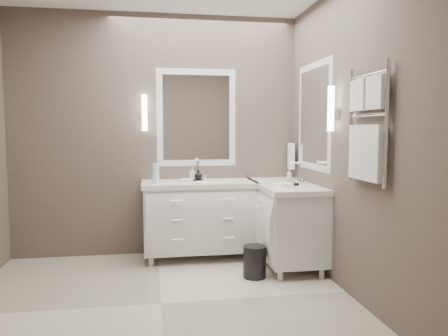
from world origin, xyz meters
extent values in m
cube|color=beige|center=(0.00, 0.00, -0.01)|extent=(3.20, 3.00, 0.01)
cube|color=#514741|center=(0.00, 1.50, 1.35)|extent=(3.20, 0.01, 2.70)
cube|color=#514741|center=(0.00, -1.50, 1.35)|extent=(3.20, 0.01, 2.70)
cube|color=#514741|center=(1.60, 0.00, 1.35)|extent=(0.01, 3.00, 2.70)
cube|color=white|center=(0.45, 1.23, 0.45)|extent=(1.20, 0.55, 0.70)
cube|color=white|center=(0.45, 1.23, 0.82)|extent=(1.24, 0.59, 0.05)
ellipsoid|color=white|center=(0.45, 1.23, 0.81)|extent=(0.36, 0.28, 0.12)
cylinder|color=white|center=(0.45, 1.39, 0.96)|extent=(0.02, 0.02, 0.22)
cube|color=white|center=(1.33, 0.90, 0.45)|extent=(0.55, 1.20, 0.70)
cube|color=white|center=(1.33, 0.90, 0.82)|extent=(0.59, 1.24, 0.05)
ellipsoid|color=white|center=(1.33, 0.90, 0.81)|extent=(0.36, 0.28, 0.12)
cylinder|color=white|center=(1.49, 0.90, 0.96)|extent=(0.02, 0.02, 0.22)
cube|color=white|center=(0.45, 1.49, 1.55)|extent=(0.90, 0.02, 1.10)
cube|color=white|center=(0.45, 1.49, 1.55)|extent=(0.77, 0.02, 0.96)
cube|color=white|center=(1.59, 0.80, 1.55)|extent=(0.02, 0.90, 1.10)
cube|color=white|center=(1.59, 0.80, 1.55)|extent=(0.02, 0.90, 0.96)
cube|color=white|center=(-0.13, 1.43, 1.55)|extent=(0.05, 0.05, 0.10)
cylinder|color=white|center=(-0.13, 1.43, 1.60)|extent=(0.06, 0.06, 0.40)
cube|color=white|center=(1.53, 0.22, 1.55)|extent=(0.05, 0.05, 0.10)
cylinder|color=white|center=(1.53, 0.22, 1.60)|extent=(0.06, 0.06, 0.40)
cylinder|color=white|center=(1.55, 1.36, 1.25)|extent=(0.02, 0.22, 0.02)
cube|color=white|center=(1.54, 1.36, 1.11)|extent=(0.03, 0.17, 0.30)
cylinder|color=white|center=(1.56, -0.68, 1.45)|extent=(0.03, 0.03, 0.90)
cylinder|color=white|center=(1.56, -0.12, 1.45)|extent=(0.03, 0.03, 0.90)
cube|color=white|center=(1.55, -0.53, 1.68)|extent=(0.06, 0.22, 0.24)
cube|color=white|center=(1.55, -0.27, 1.68)|extent=(0.06, 0.22, 0.24)
cube|color=white|center=(1.55, -0.40, 1.24)|extent=(0.06, 0.46, 0.42)
cylinder|color=black|center=(0.90, 0.49, 0.15)|extent=(0.23, 0.23, 0.31)
cube|color=black|center=(0.41, 1.24, 0.86)|extent=(0.17, 0.14, 0.02)
cube|color=black|center=(1.32, 0.76, 0.86)|extent=(0.17, 0.20, 0.03)
cylinder|color=silver|center=(-0.02, 1.14, 0.96)|extent=(0.09, 0.09, 0.21)
imported|color=white|center=(0.38, 1.26, 0.94)|extent=(0.07, 0.07, 0.13)
imported|color=black|center=(0.44, 1.21, 0.93)|extent=(0.09, 0.09, 0.11)
imported|color=white|center=(1.32, 0.76, 0.95)|extent=(0.06, 0.06, 0.14)
camera|label=1|loc=(-0.05, -3.49, 1.41)|focal=35.00mm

